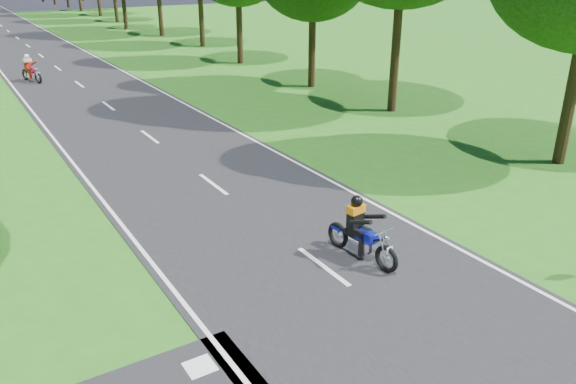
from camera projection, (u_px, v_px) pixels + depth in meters
ground at (380, 310)px, 11.33m from camera, size 160.00×160.00×0.00m
main_road at (17, 38)px, 50.59m from camera, size 7.00×140.00×0.02m
road_markings at (19, 40)px, 49.05m from camera, size 7.40×140.00×0.01m
rider_near_blue at (362, 229)px, 12.93m from camera, size 0.87×1.93×1.55m
rider_far_red at (30, 68)px, 32.08m from camera, size 1.15×1.98×1.56m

